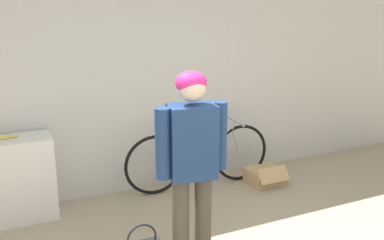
{
  "coord_description": "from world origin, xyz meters",
  "views": [
    {
      "loc": [
        -1.44,
        -2.19,
        2.2
      ],
      "look_at": [
        -0.03,
        0.85,
        1.26
      ],
      "focal_mm": 42.0,
      "sensor_mm": 36.0,
      "label": 1
    }
  ],
  "objects_px": {
    "bicycle": "(199,156)",
    "cardboard_box": "(265,176)",
    "banana": "(2,138)",
    "person": "(192,154)"
  },
  "relations": [
    {
      "from": "bicycle",
      "to": "cardboard_box",
      "type": "height_order",
      "value": "bicycle"
    },
    {
      "from": "banana",
      "to": "cardboard_box",
      "type": "distance_m",
      "value": 2.97
    },
    {
      "from": "cardboard_box",
      "to": "bicycle",
      "type": "bearing_deg",
      "value": 162.81
    },
    {
      "from": "banana",
      "to": "bicycle",
      "type": "bearing_deg",
      "value": -2.04
    },
    {
      "from": "person",
      "to": "bicycle",
      "type": "distance_m",
      "value": 1.68
    },
    {
      "from": "cardboard_box",
      "to": "person",
      "type": "bearing_deg",
      "value": -142.66
    },
    {
      "from": "person",
      "to": "banana",
      "type": "xyz_separation_m",
      "value": [
        -1.34,
        1.46,
        -0.11
      ]
    },
    {
      "from": "person",
      "to": "bicycle",
      "type": "bearing_deg",
      "value": 71.05
    },
    {
      "from": "bicycle",
      "to": "banana",
      "type": "bearing_deg",
      "value": -179.07
    },
    {
      "from": "person",
      "to": "bicycle",
      "type": "height_order",
      "value": "person"
    }
  ]
}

